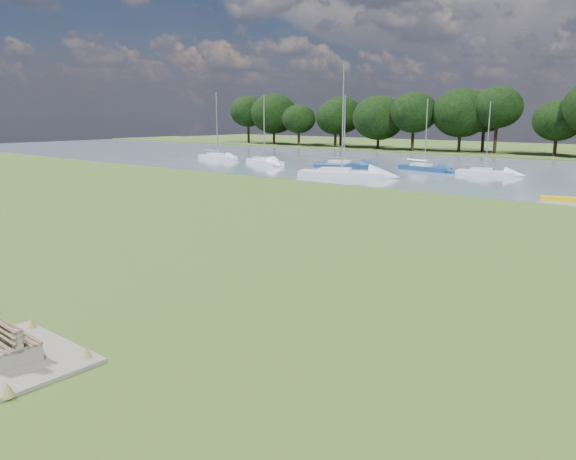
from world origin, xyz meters
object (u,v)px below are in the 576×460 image
Objects in this scene: kayak at (563,199)px; sailboat_4 at (424,166)px; bench_pair at (5,342)px; sailboat_1 at (264,160)px; sailboat_5 at (485,171)px; sailboat_9 at (341,172)px; sailboat_8 at (217,155)px; sailboat_3 at (343,164)px.

sailboat_4 is (-17.82, 14.06, 0.31)m from kayak.
sailboat_4 is at bearing 107.47° from bench_pair.
kayak is 37.94m from sailboat_1.
sailboat_5 is 15.16m from sailboat_9.
sailboat_8 is at bearing -162.09° from sailboat_4.
sailboat_3 reaches higher than bench_pair.
sailboat_3 is at bearing 36.40° from sailboat_1.
kayak is 17.59m from sailboat_5.
sailboat_4 is 0.70× the size of sailboat_9.
sailboat_9 is (5.19, -8.18, 0.03)m from sailboat_3.
sailboat_5 is at bearing 23.45° from sailboat_9.
sailboat_4 is at bearing 4.63° from sailboat_3.
sailboat_1 is at bearing 127.77° from bench_pair.
sailboat_1 is 0.75× the size of sailboat_9.
sailboat_5 is 0.81× the size of sailboat_8.
sailboat_3 is 0.92× the size of sailboat_8.
sailboat_8 reaches higher than sailboat_4.
sailboat_4 is (-13.76, 52.06, -0.01)m from bench_pair.
sailboat_4 is 1.05× the size of sailboat_5.
bench_pair is 0.25× the size of sailboat_4.
sailboat_4 is at bearing 127.19° from kayak.
sailboat_9 reaches higher than sailboat_4.
sailboat_3 is at bearing -149.38° from sailboat_4.
sailboat_1 is 16.56m from sailboat_9.
sailboat_9 is (-17.35, 40.92, 0.06)m from bench_pair.
kayak is at bearing -30.32° from sailboat_9.
sailboat_1 is at bearing 136.89° from sailboat_9.
sailboat_9 is at bearing -95.86° from sailboat_4.
bench_pair is 0.18× the size of sailboat_9.
sailboat_5 is (26.04, 5.09, -0.07)m from sailboat_1.
kayak is 0.36× the size of sailboat_1.
sailboat_1 is 26.53m from sailboat_5.
sailboat_4 reaches higher than kayak.
sailboat_1 is 1.00× the size of sailboat_3.
bench_pair is 57.13m from sailboat_1.
bench_pair is 0.22× the size of sailboat_8.
sailboat_1 reaches higher than bench_pair.
sailboat_8 reaches higher than sailboat_3.
kayak is (4.05, 38.00, -0.32)m from bench_pair.
bench_pair is at bearing -48.53° from sailboat_8.
kayak is at bearing -26.26° from sailboat_4.
bench_pair is 65.61m from sailboat_8.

